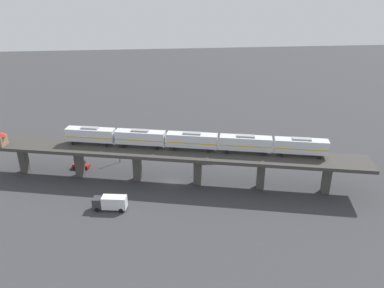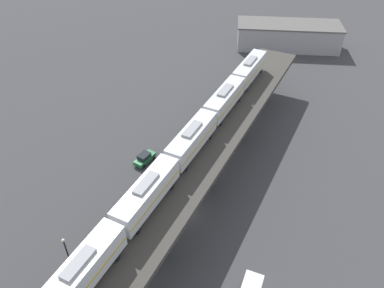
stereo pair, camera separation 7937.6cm
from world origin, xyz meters
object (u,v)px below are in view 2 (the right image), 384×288
(subway_train, at_px, (192,139))
(street_lamp, at_px, (67,253))
(street_car_green, at_px, (145,158))
(warehouse_building, at_px, (288,35))

(subway_train, distance_m, street_lamp, 23.20)
(subway_train, bearing_deg, street_car_green, 152.79)
(street_car_green, bearing_deg, street_lamp, -95.82)
(subway_train, height_order, street_car_green, subway_train)
(warehouse_building, bearing_deg, street_lamp, -108.12)
(street_car_green, distance_m, street_lamp, 23.90)
(subway_train, height_order, warehouse_building, subway_train)
(subway_train, xyz_separation_m, warehouse_building, (14.03, 61.96, -7.44))
(subway_train, bearing_deg, warehouse_building, 77.24)
(subway_train, distance_m, warehouse_building, 63.96)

